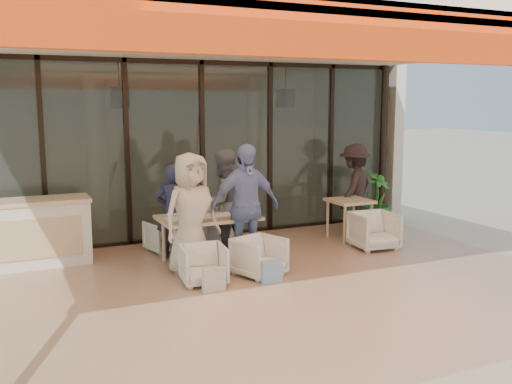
% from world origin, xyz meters
% --- Properties ---
extents(ground, '(70.00, 70.00, 0.00)m').
position_xyz_m(ground, '(0.00, 0.00, 0.00)').
color(ground, '#C6B293').
rests_on(ground, ground).
extents(terrace_floor, '(8.00, 6.00, 0.01)m').
position_xyz_m(terrace_floor, '(0.00, 0.00, 0.01)').
color(terrace_floor, tan).
rests_on(terrace_floor, ground).
extents(terrace_structure, '(8.00, 6.00, 3.40)m').
position_xyz_m(terrace_structure, '(0.00, -0.26, 3.25)').
color(terrace_structure, silver).
rests_on(terrace_structure, ground).
extents(glass_storefront, '(8.08, 0.10, 3.20)m').
position_xyz_m(glass_storefront, '(0.00, 3.00, 1.60)').
color(glass_storefront, '#9EADA3').
rests_on(glass_storefront, ground).
extents(interior_block, '(9.05, 3.62, 3.52)m').
position_xyz_m(interior_block, '(0.01, 5.31, 2.23)').
color(interior_block, silver).
rests_on(interior_block, ground).
extents(host_counter, '(1.85, 0.65, 1.04)m').
position_xyz_m(host_counter, '(-3.04, 2.30, 0.53)').
color(host_counter, silver).
rests_on(host_counter, ground).
extents(dining_table, '(1.50, 0.90, 0.93)m').
position_xyz_m(dining_table, '(-0.49, 1.39, 0.69)').
color(dining_table, '#D5B982').
rests_on(dining_table, ground).
extents(chair_far_left, '(0.67, 0.65, 0.58)m').
position_xyz_m(chair_far_left, '(-0.90, 2.34, 0.29)').
color(chair_far_left, white).
rests_on(chair_far_left, ground).
extents(chair_far_right, '(0.80, 0.77, 0.69)m').
position_xyz_m(chair_far_right, '(-0.06, 2.34, 0.35)').
color(chair_far_right, white).
rests_on(chair_far_right, ground).
extents(chair_near_left, '(0.65, 0.62, 0.61)m').
position_xyz_m(chair_near_left, '(-0.90, 0.44, 0.30)').
color(chair_near_left, white).
rests_on(chair_near_left, ground).
extents(chair_near_right, '(0.78, 0.75, 0.63)m').
position_xyz_m(chair_near_right, '(-0.06, 0.44, 0.32)').
color(chair_near_right, white).
rests_on(chair_near_right, ground).
extents(diner_navy, '(0.64, 0.52, 1.52)m').
position_xyz_m(diner_navy, '(-0.90, 1.84, 0.76)').
color(diner_navy, '#1B233D').
rests_on(diner_navy, ground).
extents(diner_grey, '(0.98, 0.85, 1.72)m').
position_xyz_m(diner_grey, '(-0.06, 1.84, 0.86)').
color(diner_grey, slate).
rests_on(diner_grey, ground).
extents(diner_cream, '(0.97, 0.75, 1.77)m').
position_xyz_m(diner_cream, '(-0.90, 0.94, 0.89)').
color(diner_cream, beige).
rests_on(diner_cream, ground).
extents(diner_periwinkle, '(1.11, 0.49, 1.87)m').
position_xyz_m(diner_periwinkle, '(-0.06, 0.94, 0.94)').
color(diner_periwinkle, '#7B8DCE').
rests_on(diner_periwinkle, ground).
extents(tote_bag_cream, '(0.30, 0.10, 0.34)m').
position_xyz_m(tote_bag_cream, '(-0.90, 0.04, 0.17)').
color(tote_bag_cream, silver).
rests_on(tote_bag_cream, ground).
extents(tote_bag_blue, '(0.30, 0.10, 0.34)m').
position_xyz_m(tote_bag_blue, '(-0.06, 0.04, 0.17)').
color(tote_bag_blue, '#99BFD8').
rests_on(tote_bag_blue, ground).
extents(side_table, '(0.70, 0.70, 0.74)m').
position_xyz_m(side_table, '(2.34, 1.75, 0.64)').
color(side_table, '#D5B982').
rests_on(side_table, ground).
extents(side_chair, '(0.75, 0.71, 0.71)m').
position_xyz_m(side_chair, '(2.34, 1.00, 0.35)').
color(side_chair, white).
rests_on(side_chair, ground).
extents(standing_woman, '(1.26, 1.14, 1.70)m').
position_xyz_m(standing_woman, '(2.78, 2.24, 0.85)').
color(standing_woman, black).
rests_on(standing_woman, ground).
extents(potted_palm, '(0.91, 0.91, 1.15)m').
position_xyz_m(potted_palm, '(3.33, 2.28, 0.57)').
color(potted_palm, '#1E5919').
rests_on(potted_palm, ground).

